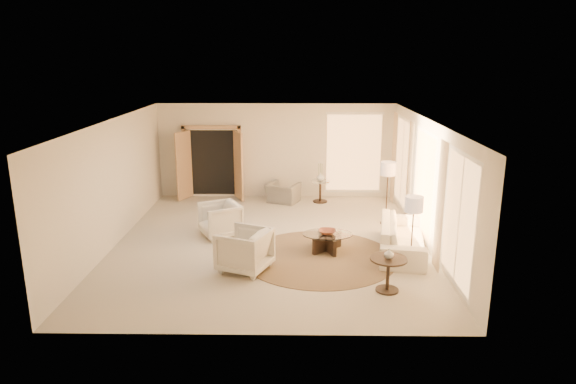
{
  "coord_description": "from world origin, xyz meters",
  "views": [
    {
      "loc": [
        0.56,
        -11.05,
        4.17
      ],
      "look_at": [
        0.4,
        0.4,
        1.1
      ],
      "focal_mm": 32.0,
      "sensor_mm": 36.0,
      "label": 1
    }
  ],
  "objects_px": {
    "armchair_right": "(244,248)",
    "side_vase": "(320,177)",
    "floor_lamp_near": "(388,171)",
    "end_vase": "(389,254)",
    "floor_lamp_far": "(414,207)",
    "bowl": "(327,232)",
    "armchair_left": "(220,218)",
    "coffee_table": "(327,240)",
    "end_table": "(388,269)",
    "accent_chair": "(283,190)",
    "sofa": "(402,236)",
    "side_table": "(320,189)"
  },
  "relations": [
    {
      "from": "end_table",
      "to": "floor_lamp_near",
      "type": "distance_m",
      "value": 4.03
    },
    {
      "from": "armchair_right",
      "to": "accent_chair",
      "type": "distance_m",
      "value": 4.94
    },
    {
      "from": "armchair_right",
      "to": "side_vase",
      "type": "distance_m",
      "value": 5.25
    },
    {
      "from": "bowl",
      "to": "armchair_right",
      "type": "bearing_deg",
      "value": -148.26
    },
    {
      "from": "floor_lamp_near",
      "to": "end_vase",
      "type": "bearing_deg",
      "value": -99.19
    },
    {
      "from": "sofa",
      "to": "end_table",
      "type": "xyz_separation_m",
      "value": [
        -0.65,
        -1.94,
        0.09
      ]
    },
    {
      "from": "coffee_table",
      "to": "floor_lamp_far",
      "type": "distance_m",
      "value": 2.11
    },
    {
      "from": "armchair_left",
      "to": "end_vase",
      "type": "xyz_separation_m",
      "value": [
        3.46,
        -2.89,
        0.28
      ]
    },
    {
      "from": "side_table",
      "to": "end_vase",
      "type": "bearing_deg",
      "value": -80.71
    },
    {
      "from": "end_table",
      "to": "bowl",
      "type": "xyz_separation_m",
      "value": [
        -0.98,
        1.95,
        0.01
      ]
    },
    {
      "from": "armchair_right",
      "to": "side_table",
      "type": "height_order",
      "value": "armchair_right"
    },
    {
      "from": "coffee_table",
      "to": "floor_lamp_far",
      "type": "height_order",
      "value": "floor_lamp_far"
    },
    {
      "from": "end_table",
      "to": "floor_lamp_far",
      "type": "distance_m",
      "value": 1.5
    },
    {
      "from": "end_table",
      "to": "side_table",
      "type": "xyz_separation_m",
      "value": [
        -0.96,
        5.84,
        -0.05
      ]
    },
    {
      "from": "armchair_left",
      "to": "bowl",
      "type": "height_order",
      "value": "armchair_left"
    },
    {
      "from": "coffee_table",
      "to": "end_vase",
      "type": "xyz_separation_m",
      "value": [
        0.98,
        -1.95,
        0.47
      ]
    },
    {
      "from": "coffee_table",
      "to": "end_vase",
      "type": "bearing_deg",
      "value": -63.19
    },
    {
      "from": "sofa",
      "to": "accent_chair",
      "type": "xyz_separation_m",
      "value": [
        -2.69,
        3.85,
        0.03
      ]
    },
    {
      "from": "armchair_left",
      "to": "end_table",
      "type": "bearing_deg",
      "value": 22.6
    },
    {
      "from": "armchair_left",
      "to": "accent_chair",
      "type": "xyz_separation_m",
      "value": [
        1.42,
        2.9,
        -0.06
      ]
    },
    {
      "from": "armchair_right",
      "to": "bowl",
      "type": "distance_m",
      "value": 2.01
    },
    {
      "from": "armchair_right",
      "to": "end_table",
      "type": "bearing_deg",
      "value": 94.69
    },
    {
      "from": "armchair_right",
      "to": "coffee_table",
      "type": "xyz_separation_m",
      "value": [
        1.71,
        1.06,
        -0.22
      ]
    },
    {
      "from": "armchair_right",
      "to": "floor_lamp_far",
      "type": "xyz_separation_m",
      "value": [
        3.34,
        0.18,
        0.8
      ]
    },
    {
      "from": "floor_lamp_far",
      "to": "side_vase",
      "type": "bearing_deg",
      "value": 108.59
    },
    {
      "from": "end_vase",
      "to": "end_table",
      "type": "bearing_deg",
      "value": 135.0
    },
    {
      "from": "coffee_table",
      "to": "floor_lamp_near",
      "type": "bearing_deg",
      "value": 50.04
    },
    {
      "from": "accent_chair",
      "to": "floor_lamp_near",
      "type": "distance_m",
      "value": 3.43
    },
    {
      "from": "end_table",
      "to": "coffee_table",
      "type": "bearing_deg",
      "value": 116.81
    },
    {
      "from": "sofa",
      "to": "end_table",
      "type": "height_order",
      "value": "sofa"
    },
    {
      "from": "armchair_left",
      "to": "floor_lamp_far",
      "type": "relative_size",
      "value": 0.59
    },
    {
      "from": "floor_lamp_near",
      "to": "side_vase",
      "type": "height_order",
      "value": "floor_lamp_near"
    },
    {
      "from": "bowl",
      "to": "sofa",
      "type": "bearing_deg",
      "value": -0.34
    },
    {
      "from": "end_table",
      "to": "side_vase",
      "type": "relative_size",
      "value": 2.86
    },
    {
      "from": "armchair_left",
      "to": "coffee_table",
      "type": "distance_m",
      "value": 2.66
    },
    {
      "from": "coffee_table",
      "to": "floor_lamp_far",
      "type": "bearing_deg",
      "value": -28.23
    },
    {
      "from": "end_table",
      "to": "floor_lamp_far",
      "type": "relative_size",
      "value": 0.45
    },
    {
      "from": "bowl",
      "to": "end_vase",
      "type": "xyz_separation_m",
      "value": [
        0.98,
        -1.95,
        0.28
      ]
    },
    {
      "from": "sofa",
      "to": "side_vase",
      "type": "relative_size",
      "value": 10.14
    },
    {
      "from": "accent_chair",
      "to": "bowl",
      "type": "height_order",
      "value": "accent_chair"
    },
    {
      "from": "armchair_left",
      "to": "side_table",
      "type": "xyz_separation_m",
      "value": [
        2.5,
        2.95,
        -0.05
      ]
    },
    {
      "from": "floor_lamp_near",
      "to": "bowl",
      "type": "relative_size",
      "value": 4.29
    },
    {
      "from": "end_table",
      "to": "accent_chair",
      "type": "bearing_deg",
      "value": 109.41
    },
    {
      "from": "floor_lamp_far",
      "to": "bowl",
      "type": "bearing_deg",
      "value": 151.77
    },
    {
      "from": "accent_chair",
      "to": "floor_lamp_near",
      "type": "bearing_deg",
      "value": 167.31
    },
    {
      "from": "side_vase",
      "to": "bowl",
      "type": "bearing_deg",
      "value": -90.42
    },
    {
      "from": "accent_chair",
      "to": "bowl",
      "type": "relative_size",
      "value": 2.33
    },
    {
      "from": "bowl",
      "to": "side_vase",
      "type": "relative_size",
      "value": 1.58
    },
    {
      "from": "armchair_left",
      "to": "floor_lamp_near",
      "type": "xyz_separation_m",
      "value": [
        4.09,
        0.98,
        0.92
      ]
    },
    {
      "from": "sofa",
      "to": "floor_lamp_far",
      "type": "distance_m",
      "value": 1.26
    }
  ]
}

